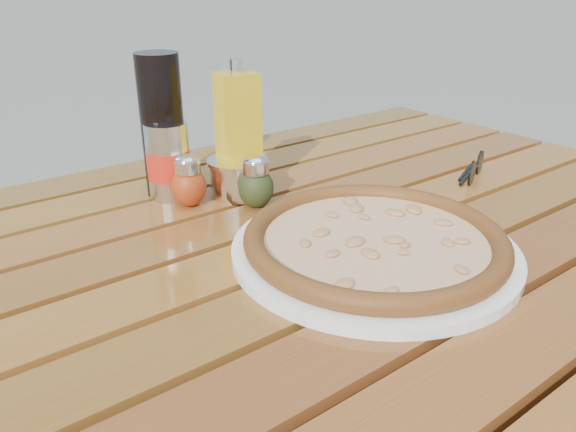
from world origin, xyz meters
TOP-DOWN VIEW (x-y plane):
  - table at (0.00, -0.00)m, footprint 1.40×0.90m
  - plate at (0.05, -0.09)m, footprint 0.44×0.44m
  - pizza at (0.05, -0.09)m, footprint 0.40×0.40m
  - pepper_shaker at (-0.05, 0.20)m, footprint 0.07×0.07m
  - oregano_shaker at (0.03, 0.13)m, footprint 0.06×0.06m
  - dark_bottle at (-0.06, 0.26)m, footprint 0.08×0.08m
  - soda_can at (-0.06, 0.25)m, footprint 0.08×0.08m
  - olive_oil_cruet at (0.04, 0.20)m, footprint 0.06×0.06m
  - parmesan_tin at (0.03, 0.19)m, footprint 0.13×0.13m
  - sunglasses at (0.39, 0.01)m, footprint 0.11×0.06m

SIDE VIEW (x-z plane):
  - table at x=0.00m, z-range 0.30..1.05m
  - plate at x=0.05m, z-range 0.75..0.76m
  - sunglasses at x=0.39m, z-range 0.74..0.79m
  - pizza at x=0.05m, z-range 0.76..0.79m
  - parmesan_tin at x=0.03m, z-range 0.74..0.82m
  - pepper_shaker at x=-0.05m, z-range 0.75..0.83m
  - oregano_shaker at x=0.03m, z-range 0.75..0.83m
  - soda_can at x=-0.06m, z-range 0.75..0.87m
  - olive_oil_cruet at x=0.04m, z-range 0.74..0.95m
  - dark_bottle at x=-0.06m, z-range 0.75..0.97m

